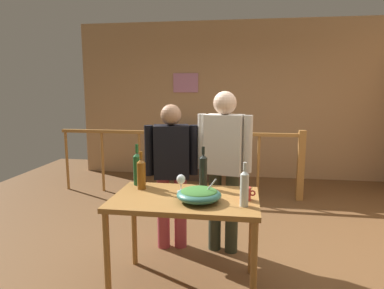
% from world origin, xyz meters
% --- Properties ---
extents(ground_plane, '(8.29, 8.29, 0.00)m').
position_xyz_m(ground_plane, '(0.00, 0.00, 0.00)').
color(ground_plane, brown).
extents(back_wall, '(5.95, 0.10, 2.89)m').
position_xyz_m(back_wall, '(0.00, 3.19, 1.44)').
color(back_wall, tan).
rests_on(back_wall, ground_plane).
extents(framed_picture, '(0.47, 0.03, 0.35)m').
position_xyz_m(framed_picture, '(-0.94, 3.13, 1.77)').
color(framed_picture, '#BE7BA5').
extents(stair_railing, '(3.84, 0.10, 1.06)m').
position_xyz_m(stair_railing, '(-0.32, 1.87, 0.68)').
color(stair_railing, '#9E6B33').
rests_on(stair_railing, ground_plane).
extents(tv_console, '(0.90, 0.40, 0.52)m').
position_xyz_m(tv_console, '(-0.86, 2.84, 0.26)').
color(tv_console, '#38281E').
rests_on(tv_console, ground_plane).
extents(flat_screen_tv, '(0.60, 0.12, 0.45)m').
position_xyz_m(flat_screen_tv, '(-0.86, 2.81, 0.78)').
color(flat_screen_tv, black).
rests_on(flat_screen_tv, tv_console).
extents(serving_table, '(1.18, 0.73, 0.81)m').
position_xyz_m(serving_table, '(-0.30, -0.66, 0.72)').
color(serving_table, '#9E6B33').
rests_on(serving_table, ground_plane).
extents(salad_bowl, '(0.35, 0.35, 0.19)m').
position_xyz_m(salad_bowl, '(-0.17, -0.75, 0.87)').
color(salad_bowl, '#337060').
rests_on(salad_bowl, serving_table).
extents(wine_glass, '(0.08, 0.08, 0.15)m').
position_xyz_m(wine_glass, '(-0.36, -0.53, 0.91)').
color(wine_glass, silver).
rests_on(wine_glass, serving_table).
extents(wine_bottle_amber, '(0.07, 0.07, 0.33)m').
position_xyz_m(wine_bottle_amber, '(-0.71, -0.50, 0.95)').
color(wine_bottle_amber, brown).
rests_on(wine_bottle_amber, serving_table).
extents(wine_bottle_dark, '(0.07, 0.07, 0.37)m').
position_xyz_m(wine_bottle_dark, '(-0.18, -0.38, 0.96)').
color(wine_bottle_dark, black).
rests_on(wine_bottle_dark, serving_table).
extents(wine_bottle_green, '(0.07, 0.07, 0.38)m').
position_xyz_m(wine_bottle_green, '(-0.79, -0.38, 0.96)').
color(wine_bottle_green, '#1E5628').
rests_on(wine_bottle_green, serving_table).
extents(wine_bottle_clear, '(0.06, 0.06, 0.33)m').
position_xyz_m(wine_bottle_clear, '(0.17, -0.81, 0.95)').
color(wine_bottle_clear, silver).
rests_on(wine_bottle_clear, serving_table).
extents(mug_red, '(0.12, 0.08, 0.10)m').
position_xyz_m(mug_red, '(0.19, -0.66, 0.86)').
color(mug_red, '#B7332D').
rests_on(mug_red, serving_table).
extents(person_standing_left, '(0.54, 0.29, 1.52)m').
position_xyz_m(person_standing_left, '(-0.57, 0.08, 0.88)').
color(person_standing_left, '#9E3842').
rests_on(person_standing_left, ground_plane).
extents(person_standing_right, '(0.55, 0.29, 1.65)m').
position_xyz_m(person_standing_right, '(-0.03, 0.08, 0.97)').
color(person_standing_right, '#2D3323').
rests_on(person_standing_right, ground_plane).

